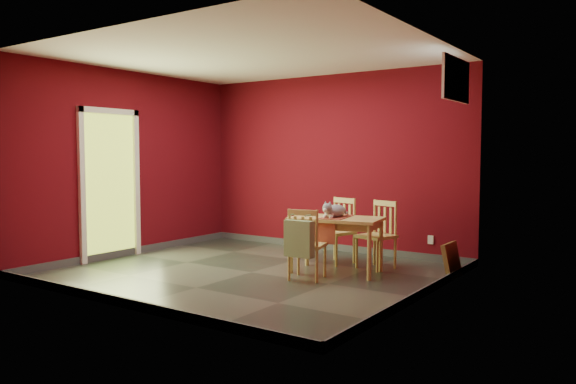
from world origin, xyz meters
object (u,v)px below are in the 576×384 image
Objects in this scene: tote_bag at (299,239)px; chair_far_left at (338,230)px; cat at (335,209)px; chair_far_right at (378,234)px; picture_frame at (452,261)px; chair_near at (306,243)px; dining_table at (336,224)px.

chair_far_left is at bearing 100.03° from tote_bag.
chair_far_right is at bearing 72.45° from cat.
chair_far_left is at bearing 178.16° from picture_frame.
chair_near is (-0.41, -1.11, -0.02)m from chair_far_right.
tote_bag is (0.03, -0.21, 0.09)m from chair_near.
cat reaches higher than picture_frame.
dining_table is at bearing 85.28° from tote_bag.
tote_bag is at bearing -80.88° from chair_near.
chair_far_right is at bearing 74.14° from tote_bag.
chair_near is at bearing 99.12° from tote_bag.
tote_bag reaches higher than picture_frame.
picture_frame is (0.99, -0.05, -0.24)m from chair_far_right.
picture_frame is (1.40, 1.06, -0.22)m from chair_near.
dining_table is 1.37× the size of chair_far_left.
chair_far_left is 1.81× the size of tote_bag.
cat is at bearing -63.41° from chair_far_left.
chair_near reaches higher than picture_frame.
chair_near is 0.22m from tote_bag.
chair_far_right is 0.75m from cat.
tote_bag is at bearing -94.72° from dining_table.
chair_near is (-0.10, -0.55, -0.18)m from dining_table.
cat reaches higher than tote_bag.
dining_table reaches higher than picture_frame.
dining_table is 0.76m from tote_bag.
dining_table is 0.20m from cat.
dining_table is 1.45m from picture_frame.
chair_far_right is 1.02m from picture_frame.
chair_far_left is 0.60m from chair_far_right.
chair_far_left is 1.01× the size of chair_far_right.
picture_frame is at bearing -1.84° from chair_far_left.
chair_near is 0.65m from cat.
chair_near reaches higher than tote_bag.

